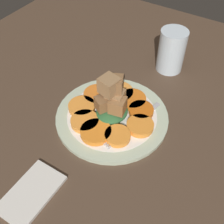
# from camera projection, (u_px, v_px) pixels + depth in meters

# --- Properties ---
(table_slab) EXTENTS (1.20, 1.20, 0.02)m
(table_slab) POSITION_uv_depth(u_px,v_px,m) (112.00, 120.00, 0.71)
(table_slab) COLOR #4C3828
(table_slab) RESTS_ON ground
(plate) EXTENTS (0.28, 0.28, 0.01)m
(plate) POSITION_uv_depth(u_px,v_px,m) (112.00, 116.00, 0.69)
(plate) COLOR beige
(plate) RESTS_ON table_slab
(carrot_slice_0) EXTENTS (0.07, 0.07, 0.01)m
(carrot_slice_0) POSITION_uv_depth(u_px,v_px,m) (96.00, 132.00, 0.64)
(carrot_slice_0) COLOR orange
(carrot_slice_0) RESTS_ON plate
(carrot_slice_1) EXTENTS (0.06, 0.06, 0.01)m
(carrot_slice_1) POSITION_uv_depth(u_px,v_px,m) (118.00, 136.00, 0.64)
(carrot_slice_1) COLOR orange
(carrot_slice_1) RESTS_ON plate
(carrot_slice_2) EXTENTS (0.06, 0.06, 0.01)m
(carrot_slice_2) POSITION_uv_depth(u_px,v_px,m) (140.00, 126.00, 0.66)
(carrot_slice_2) COLOR orange
(carrot_slice_2) RESTS_ON plate
(carrot_slice_3) EXTENTS (0.06, 0.06, 0.01)m
(carrot_slice_3) POSITION_uv_depth(u_px,v_px,m) (141.00, 111.00, 0.69)
(carrot_slice_3) COLOR #D76215
(carrot_slice_3) RESTS_ON plate
(carrot_slice_4) EXTENTS (0.07, 0.07, 0.01)m
(carrot_slice_4) POSITION_uv_depth(u_px,v_px,m) (132.00, 100.00, 0.72)
(carrot_slice_4) COLOR orange
(carrot_slice_4) RESTS_ON plate
(carrot_slice_5) EXTENTS (0.08, 0.08, 0.01)m
(carrot_slice_5) POSITION_uv_depth(u_px,v_px,m) (118.00, 93.00, 0.73)
(carrot_slice_5) COLOR #F99439
(carrot_slice_5) RESTS_ON plate
(carrot_slice_6) EXTENTS (0.07, 0.07, 0.01)m
(carrot_slice_6) POSITION_uv_depth(u_px,v_px,m) (98.00, 95.00, 0.73)
(carrot_slice_6) COLOR orange
(carrot_slice_6) RESTS_ON plate
(carrot_slice_7) EXTENTS (0.07, 0.07, 0.01)m
(carrot_slice_7) POSITION_uv_depth(u_px,v_px,m) (82.00, 107.00, 0.70)
(carrot_slice_7) COLOR orange
(carrot_slice_7) RESTS_ON plate
(carrot_slice_8) EXTENTS (0.07, 0.07, 0.01)m
(carrot_slice_8) POSITION_uv_depth(u_px,v_px,m) (85.00, 121.00, 0.67)
(carrot_slice_8) COLOR orange
(carrot_slice_8) RESTS_ON plate
(center_pile) EXTENTS (0.09, 0.08, 0.10)m
(center_pile) POSITION_uv_depth(u_px,v_px,m) (113.00, 101.00, 0.66)
(center_pile) COLOR #2D6033
(center_pile) RESTS_ON plate
(fork) EXTENTS (0.19, 0.06, 0.00)m
(fork) POSITION_uv_depth(u_px,v_px,m) (132.00, 124.00, 0.67)
(fork) COLOR #B2B2B7
(fork) RESTS_ON plate
(water_glass) EXTENTS (0.08, 0.08, 0.12)m
(water_glass) POSITION_uv_depth(u_px,v_px,m) (172.00, 51.00, 0.79)
(water_glass) COLOR silver
(water_glass) RESTS_ON table_slab
(napkin) EXTENTS (0.13, 0.08, 0.01)m
(napkin) POSITION_uv_depth(u_px,v_px,m) (31.00, 193.00, 0.56)
(napkin) COLOR silver
(napkin) RESTS_ON table_slab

